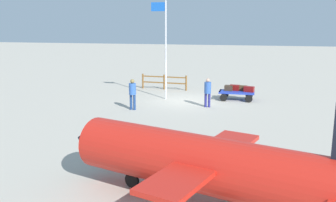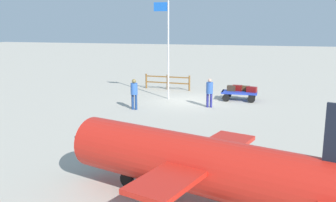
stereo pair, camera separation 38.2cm
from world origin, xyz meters
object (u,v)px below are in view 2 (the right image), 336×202
object	(u,v)px
worker_trailing	(134,91)
suitcase_dark	(237,88)
worker_lead	(209,90)
luggage_cart	(239,94)
flagpole	(167,43)
airplane_near	(189,162)
suitcase_maroon	(246,88)
suitcase_grey	(231,88)
suitcase_tan	(252,89)

from	to	relation	value
worker_trailing	suitcase_dark	bearing A→B (deg)	-140.89
worker_lead	worker_trailing	distance (m)	4.20
luggage_cart	flagpole	size ratio (longest dim) A/B	0.36
airplane_near	flagpole	size ratio (longest dim) A/B	1.37
worker_trailing	suitcase_maroon	bearing A→B (deg)	-142.95
suitcase_maroon	suitcase_grey	size ratio (longest dim) A/B	0.94
worker_lead	airplane_near	distance (m)	11.63
suitcase_dark	flagpole	world-z (taller)	flagpole
luggage_cart	suitcase_tan	xyz separation A→B (m)	(-0.75, 0.03, 0.29)
flagpole	suitcase_tan	bearing A→B (deg)	-173.20
suitcase_grey	flagpole	world-z (taller)	flagpole
flagpole	suitcase_maroon	bearing A→B (deg)	-168.39
suitcase_grey	airplane_near	size ratio (longest dim) A/B	0.07
suitcase_grey	airplane_near	xyz separation A→B (m)	(-0.22, 14.10, 0.47)
suitcase_grey	suitcase_tan	bearing A→B (deg)	172.47
luggage_cart	worker_trailing	size ratio (longest dim) A/B	1.26
luggage_cart	suitcase_grey	distance (m)	0.58
worker_trailing	airplane_near	size ratio (longest dim) A/B	0.21
suitcase_tan	worker_trailing	xyz separation A→B (m)	(6.11, 3.96, 0.30)
luggage_cart	suitcase_maroon	world-z (taller)	suitcase_maroon
worker_lead	worker_trailing	bearing A→B (deg)	22.37
worker_lead	suitcase_maroon	bearing A→B (deg)	-124.18
suitcase_grey	worker_trailing	distance (m)	6.39
suitcase_grey	worker_lead	bearing A→B (deg)	68.58
suitcase_maroon	airplane_near	xyz separation A→B (m)	(0.65, 14.30, 0.48)
suitcase_grey	luggage_cart	bearing A→B (deg)	164.13
worker_trailing	worker_lead	bearing A→B (deg)	-157.63
worker_trailing	flagpole	xyz separation A→B (m)	(-0.95, -3.35, 2.46)
suitcase_grey	flagpole	xyz separation A→B (m)	(3.92, 0.78, 2.76)
suitcase_maroon	worker_trailing	distance (m)	7.20
suitcase_tan	suitcase_maroon	world-z (taller)	suitcase_tan
suitcase_maroon	worker_lead	xyz separation A→B (m)	(1.86, 2.73, 0.27)
luggage_cart	suitcase_dark	size ratio (longest dim) A/B	3.51
suitcase_dark	worker_trailing	world-z (taller)	worker_trailing
suitcase_maroon	worker_lead	bearing A→B (deg)	55.82
suitcase_tan	worker_trailing	bearing A→B (deg)	32.98
suitcase_grey	worker_lead	distance (m)	2.73
luggage_cart	worker_lead	size ratio (longest dim) A/B	1.31
worker_trailing	suitcase_tan	bearing A→B (deg)	-147.02
luggage_cart	suitcase_tan	world-z (taller)	suitcase_tan
suitcase_dark	luggage_cart	bearing A→B (deg)	117.04
luggage_cart	suitcase_maroon	distance (m)	0.59
suitcase_maroon	luggage_cart	bearing A→B (deg)	41.44
airplane_near	suitcase_maroon	bearing A→B (deg)	-92.59
suitcase_dark	suitcase_tan	size ratio (longest dim) A/B	0.93
suitcase_grey	airplane_near	distance (m)	14.10
suitcase_maroon	flagpole	size ratio (longest dim) A/B	0.08
suitcase_dark	worker_lead	size ratio (longest dim) A/B	0.37
suitcase_maroon	suitcase_grey	distance (m)	0.89
suitcase_maroon	worker_trailing	size ratio (longest dim) A/B	0.30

